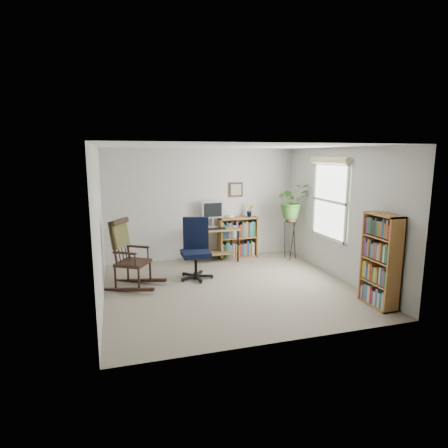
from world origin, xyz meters
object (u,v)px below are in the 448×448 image
object	(u,v)px
office_chair	(196,249)
rocking_chair	(133,253)
tall_bookshelf	(381,261)
desk	(214,245)
low_bookshelf	(238,237)

from	to	relation	value
office_chair	rocking_chair	xyz separation A→B (m)	(-1.13, -0.15, 0.04)
rocking_chair	tall_bookshelf	xyz separation A→B (m)	(3.52, -1.87, 0.10)
desk	office_chair	size ratio (longest dim) A/B	0.87
office_chair	low_bookshelf	distance (m)	1.70
office_chair	tall_bookshelf	size ratio (longest dim) A/B	0.81
desk	rocking_chair	size ratio (longest dim) A/B	0.82
desk	office_chair	distance (m)	1.26
desk	tall_bookshelf	world-z (taller)	tall_bookshelf
office_chair	rocking_chair	size ratio (longest dim) A/B	0.94
low_bookshelf	rocking_chair	bearing A→B (deg)	-150.53
desk	tall_bookshelf	size ratio (longest dim) A/B	0.70
tall_bookshelf	office_chair	bearing A→B (deg)	139.86
rocking_chair	tall_bookshelf	bearing A→B (deg)	-86.02
office_chair	low_bookshelf	size ratio (longest dim) A/B	1.26
desk	office_chair	world-z (taller)	office_chair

